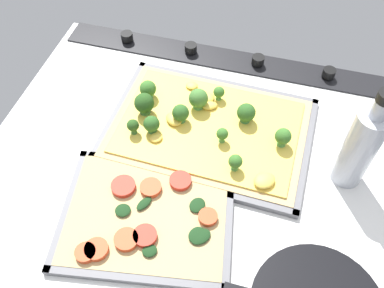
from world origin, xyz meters
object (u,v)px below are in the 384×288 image
Objects in this scene: broccoli_pizza at (205,125)px; baking_tray_back at (147,215)px; veggie_pizza_back at (147,215)px; baking_tray_front at (209,131)px; oil_bottle at (360,146)px.

baking_tray_back is at bearing 77.05° from broccoli_pizza.
broccoli_pizza reaches higher than veggie_pizza_back.
broccoli_pizza is at bearing -9.01° from baking_tray_front.
baking_tray_back is 37.90cm from oil_bottle.
baking_tray_back is at bearing -83.77° from veggie_pizza_back.
broccoli_pizza is (0.84, -0.13, 1.53)cm from baking_tray_front.
oil_bottle is (-27.62, 3.54, 7.15)cm from broccoli_pizza.
veggie_pizza_back is at bearing 77.25° from broccoli_pizza.
broccoli_pizza is 21.68cm from baking_tray_back.
baking_tray_front is at bearing -7.24° from oil_bottle.
baking_tray_back is (4.85, 21.07, -1.51)cm from broccoli_pizza.
baking_tray_front is 1.36× the size of veggie_pizza_back.
baking_tray_front is at bearing -105.19° from baking_tray_back.
veggie_pizza_back is 1.37× the size of oil_bottle.
baking_tray_front is 1.06× the size of broccoli_pizza.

